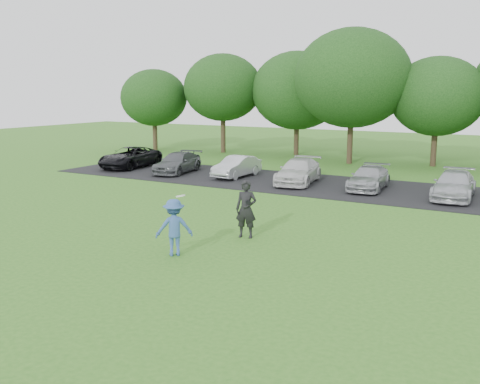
% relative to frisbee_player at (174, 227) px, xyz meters
% --- Properties ---
extents(ground, '(100.00, 100.00, 0.00)m').
position_rel_frisbee_player_xyz_m(ground, '(0.18, 0.07, -0.84)').
color(ground, '#337020').
rests_on(ground, ground).
extents(parking_lot, '(32.00, 6.50, 0.03)m').
position_rel_frisbee_player_xyz_m(parking_lot, '(0.18, 13.07, -0.82)').
color(parking_lot, black).
rests_on(parking_lot, ground).
extents(frisbee_player, '(1.22, 1.18, 1.86)m').
position_rel_frisbee_player_xyz_m(frisbee_player, '(0.00, 0.00, 0.00)').
color(frisbee_player, '#385B9E').
rests_on(frisbee_player, ground).
extents(camera_bystander, '(0.78, 0.60, 1.89)m').
position_rel_frisbee_player_xyz_m(camera_bystander, '(0.89, 2.71, 0.11)').
color(camera_bystander, black).
rests_on(camera_bystander, ground).
extents(parked_cars, '(28.26, 4.69, 1.25)m').
position_rel_frisbee_player_xyz_m(parked_cars, '(-0.91, 13.02, -0.22)').
color(parked_cars, black).
rests_on(parked_cars, parking_lot).
extents(tree_row, '(42.39, 9.85, 8.64)m').
position_rel_frisbee_player_xyz_m(tree_row, '(1.69, 22.83, 4.07)').
color(tree_row, '#38281C').
rests_on(tree_row, ground).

